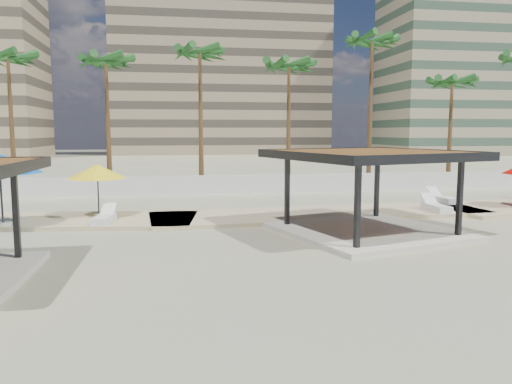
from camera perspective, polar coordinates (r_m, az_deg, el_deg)
ground at (r=16.67m, az=8.13°, el=-6.87°), size 200.00×200.00×0.00m
promenade at (r=24.42m, az=7.16°, el=-2.31°), size 44.45×7.97×0.24m
boundary_wall at (r=31.98m, az=-0.57°, el=0.89°), size 56.00×0.30×1.20m
building_mid at (r=94.41m, az=-4.16°, el=13.16°), size 38.00×16.00×30.40m
building_east at (r=98.04m, az=24.03°, el=14.12°), size 32.00×15.00×36.40m
pavilion_central at (r=19.67m, az=12.79°, el=0.85°), size 7.93×7.93×3.24m
umbrella_b at (r=23.29m, az=-17.68°, el=2.22°), size 2.65×2.65×2.33m
lounger_a at (r=21.74m, az=-16.95°, el=-2.92°), size 0.90×1.95×0.71m
lounger_b at (r=28.58m, az=20.44°, el=-0.74°), size 0.94×2.07×0.76m
lounger_c at (r=25.30m, az=19.85°, el=-1.65°), size 0.70×2.04×0.77m
palm_b at (r=35.82m, az=-26.48°, el=13.08°), size 3.00×3.00×9.42m
palm_c at (r=34.00m, az=-16.77°, el=13.54°), size 3.00×3.00×9.21m
palm_d at (r=34.71m, az=-6.43°, el=14.92°), size 3.00×3.00×10.03m
palm_e at (r=34.98m, az=3.78°, el=13.66°), size 3.00×3.00×9.23m
palm_f at (r=37.23m, az=13.11°, el=15.78°), size 3.00×3.00×11.09m
palm_g at (r=39.23m, az=21.51°, el=11.16°), size 3.00×3.00×8.29m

